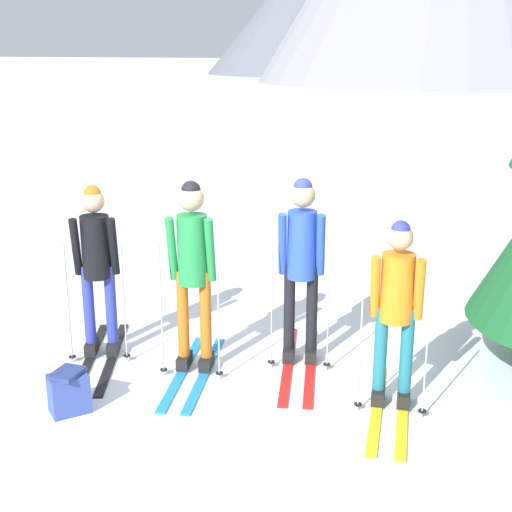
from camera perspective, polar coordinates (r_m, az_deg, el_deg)
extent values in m
plane|color=white|center=(7.00, -1.51, -8.90)|extent=(400.00, 400.00, 0.00)
cube|color=black|center=(7.31, -11.56, -8.04)|extent=(0.72, 1.62, 0.02)
cube|color=black|center=(7.34, -13.27, -8.01)|extent=(0.72, 1.62, 0.02)
cube|color=black|center=(7.37, -11.47, -7.22)|extent=(0.20, 0.28, 0.12)
cylinder|color=#2D389E|center=(7.20, -11.68, -3.90)|extent=(0.11, 0.11, 0.83)
cube|color=black|center=(7.41, -13.17, -7.20)|extent=(0.20, 0.28, 0.12)
cylinder|color=#2D389E|center=(7.24, -13.40, -3.90)|extent=(0.11, 0.11, 0.83)
cylinder|color=black|center=(7.03, -12.85, 0.73)|extent=(0.28, 0.28, 0.62)
sphere|color=tan|center=(6.93, -13.09, 4.37)|extent=(0.22, 0.22, 0.22)
sphere|color=#B76019|center=(6.91, -13.12, 4.92)|extent=(0.17, 0.17, 0.17)
cylinder|color=black|center=(6.94, -11.48, 0.75)|extent=(0.15, 0.22, 0.59)
cylinder|color=black|center=(7.01, -14.39, 0.71)|extent=(0.15, 0.22, 0.59)
cylinder|color=#A5A5AD|center=(6.98, -10.65, -3.74)|extent=(0.02, 0.02, 1.24)
cylinder|color=black|center=(7.19, -10.41, -7.95)|extent=(0.07, 0.07, 0.01)
cylinder|color=#A5A5AD|center=(7.08, -14.99, -3.74)|extent=(0.02, 0.02, 1.24)
cylinder|color=black|center=(7.28, -14.66, -7.89)|extent=(0.07, 0.07, 0.01)
cube|color=#1E84D1|center=(6.85, -4.19, -9.44)|extent=(0.42, 1.62, 0.02)
cube|color=#1E84D1|center=(6.90, -6.00, -9.31)|extent=(0.42, 1.62, 0.02)
cube|color=black|center=(6.91, -4.03, -8.56)|extent=(0.16, 0.28, 0.12)
cylinder|color=#B76019|center=(6.72, -4.11, -4.85)|extent=(0.11, 0.11, 0.88)
cube|color=black|center=(6.95, -5.82, -8.44)|extent=(0.16, 0.28, 0.12)
cylinder|color=#B76019|center=(6.77, -5.94, -4.75)|extent=(0.11, 0.11, 0.88)
cylinder|color=#238C42|center=(6.54, -5.17, 0.52)|extent=(0.28, 0.28, 0.66)
sphere|color=tan|center=(6.42, -5.28, 4.68)|extent=(0.24, 0.24, 0.24)
sphere|color=black|center=(6.40, -5.30, 5.31)|extent=(0.18, 0.18, 0.18)
cylinder|color=#238C42|center=(6.44, -3.73, 0.47)|extent=(0.12, 0.22, 0.63)
cylinder|color=#238C42|center=(6.52, -6.83, 0.58)|extent=(0.12, 0.22, 0.63)
cylinder|color=#A5A5AD|center=(6.49, -3.06, -4.68)|extent=(0.02, 0.02, 1.32)
cylinder|color=black|center=(6.73, -2.98, -9.45)|extent=(0.07, 0.07, 0.01)
cylinder|color=#A5A5AD|center=(6.61, -7.68, -4.42)|extent=(0.02, 0.02, 1.32)
cylinder|color=black|center=(6.84, -7.49, -9.11)|extent=(0.07, 0.07, 0.01)
cube|color=black|center=(6.69, -4.86, 1.19)|extent=(0.29, 0.21, 0.36)
cube|color=red|center=(7.02, 4.43, -8.77)|extent=(0.51, 1.74, 0.02)
cube|color=red|center=(7.03, 2.61, -8.71)|extent=(0.51, 1.74, 0.02)
cube|color=black|center=(7.08, 4.46, -7.92)|extent=(0.17, 0.28, 0.12)
cylinder|color=black|center=(6.90, 4.55, -4.30)|extent=(0.11, 0.11, 0.88)
cube|color=black|center=(7.09, 2.67, -7.86)|extent=(0.17, 0.28, 0.12)
cylinder|color=black|center=(6.91, 2.72, -4.24)|extent=(0.11, 0.11, 0.88)
cylinder|color=blue|center=(6.70, 3.73, 0.91)|extent=(0.28, 0.28, 0.66)
sphere|color=tan|center=(6.59, 3.81, 4.96)|extent=(0.24, 0.24, 0.24)
sphere|color=#2D389E|center=(6.57, 3.82, 5.57)|extent=(0.18, 0.18, 0.18)
cylinder|color=blue|center=(6.63, 5.27, 0.88)|extent=(0.13, 0.22, 0.62)
cylinder|color=blue|center=(6.65, 2.17, 0.97)|extent=(0.13, 0.22, 0.62)
cylinder|color=#A5A5AD|center=(6.70, 5.90, -4.09)|extent=(0.02, 0.02, 1.31)
cylinder|color=black|center=(6.93, 5.75, -8.72)|extent=(0.07, 0.07, 0.01)
cylinder|color=#A5A5AD|center=(6.71, 1.28, -3.95)|extent=(0.02, 0.02, 1.31)
cylinder|color=black|center=(6.95, 1.25, -8.57)|extent=(0.07, 0.07, 0.01)
cube|color=#384C99|center=(6.86, 3.79, 1.55)|extent=(0.29, 0.22, 0.36)
cube|color=yellow|center=(6.33, 11.81, -12.10)|extent=(0.28, 1.61, 0.02)
cube|color=yellow|center=(6.33, 9.78, -11.97)|extent=(0.28, 1.61, 0.02)
cube|color=black|center=(6.39, 11.87, -11.12)|extent=(0.14, 0.27, 0.12)
cylinder|color=#1E6B7A|center=(6.20, 12.11, -7.57)|extent=(0.11, 0.11, 0.79)
cube|color=black|center=(6.39, 9.86, -10.99)|extent=(0.14, 0.27, 0.12)
cylinder|color=#1E6B7A|center=(6.20, 10.06, -7.44)|extent=(0.11, 0.11, 0.79)
cylinder|color=orange|center=(5.99, 11.38, -2.53)|extent=(0.28, 0.28, 0.59)
sphere|color=tan|center=(5.87, 11.62, 1.47)|extent=(0.21, 0.21, 0.21)
sphere|color=#2D389E|center=(5.85, 11.65, 2.07)|extent=(0.16, 0.16, 0.16)
cylinder|color=orange|center=(5.93, 13.11, -2.68)|extent=(0.10, 0.20, 0.56)
cylinder|color=orange|center=(5.94, 9.64, -2.46)|extent=(0.10, 0.20, 0.56)
cylinder|color=#A5A5AD|center=(6.01, 13.65, -7.68)|extent=(0.02, 0.02, 1.18)
cylinder|color=black|center=(6.24, 13.32, -12.13)|extent=(0.07, 0.07, 0.01)
cylinder|color=#A5A5AD|center=(6.01, 8.47, -7.35)|extent=(0.02, 0.02, 1.18)
cylinder|color=black|center=(6.24, 8.26, -11.80)|extent=(0.07, 0.07, 0.01)
cube|color=#384C99|center=(6.32, -14.93, -10.72)|extent=(0.39, 0.40, 0.34)
cube|color=navy|center=(6.24, -15.06, -9.17)|extent=(0.22, 0.28, 0.04)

